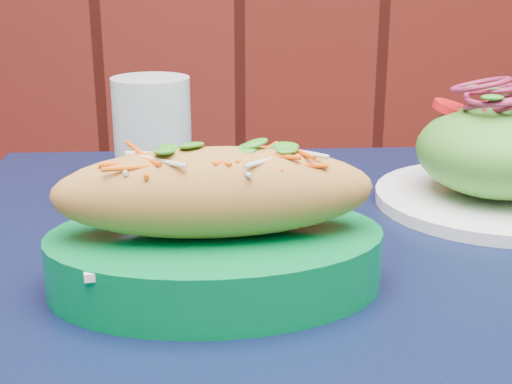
{
  "coord_description": "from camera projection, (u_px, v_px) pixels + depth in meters",
  "views": [
    {
      "loc": [
        0.07,
        0.97,
        0.99
      ],
      "look_at": [
        0.06,
        1.52,
        0.81
      ],
      "focal_mm": 50.0,
      "sensor_mm": 36.0,
      "label": 1
    }
  ],
  "objects": [
    {
      "name": "cafe_table",
      "position": [
        378.0,
        373.0,
        0.59
      ],
      "size": [
        0.85,
        0.85,
        0.75
      ],
      "rotation": [
        0.0,
        0.0,
        0.07
      ],
      "color": "black",
      "rests_on": "ground"
    },
    {
      "name": "banh_mi_basket",
      "position": [
        215.0,
        229.0,
        0.53
      ],
      "size": [
        0.27,
        0.19,
        0.12
      ],
      "rotation": [
        0.0,
        0.0,
        0.12
      ],
      "color": "#006E31",
      "rests_on": "cafe_table"
    },
    {
      "name": "salad_plate",
      "position": [
        498.0,
        158.0,
        0.71
      ],
      "size": [
        0.24,
        0.24,
        0.13
      ],
      "rotation": [
        0.0,
        0.0,
        0.37
      ],
      "color": "white",
      "rests_on": "cafe_table"
    },
    {
      "name": "water_glass",
      "position": [
        153.0,
        140.0,
        0.73
      ],
      "size": [
        0.08,
        0.08,
        0.13
      ],
      "primitive_type": "cylinder",
      "color": "silver",
      "rests_on": "cafe_table"
    }
  ]
}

